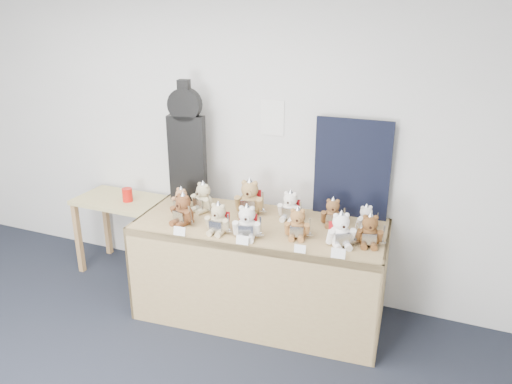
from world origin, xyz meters
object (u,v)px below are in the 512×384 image
at_px(guitar_case, 187,143).
at_px(side_table, 124,211).
at_px(teddy_back_centre_left, 250,199).
at_px(teddy_back_right, 333,213).
at_px(teddy_back_centre_right, 290,207).
at_px(teddy_back_end, 366,219).
at_px(teddy_front_far_left, 183,210).
at_px(teddy_front_end, 370,231).
at_px(teddy_front_right, 297,224).
at_px(teddy_front_left, 218,219).
at_px(display_table, 257,248).
at_px(red_cup, 127,195).
at_px(teddy_front_centre, 247,223).
at_px(teddy_back_far_left, 181,200).
at_px(teddy_back_left, 203,198).
at_px(teddy_front_far_right, 341,231).

bearing_deg(guitar_case, side_table, 175.09).
relative_size(teddy_back_centre_left, teddy_back_right, 1.35).
bearing_deg(teddy_back_centre_left, teddy_back_centre_right, -5.30).
bearing_deg(teddy_back_end, teddy_back_centre_right, 151.82).
bearing_deg(teddy_front_far_left, teddy_front_end, 19.71).
relative_size(teddy_front_right, teddy_back_centre_left, 0.78).
height_order(guitar_case, teddy_back_centre_left, guitar_case).
bearing_deg(teddy_front_left, guitar_case, 134.77).
distance_m(teddy_front_end, teddy_back_centre_left, 1.05).
height_order(display_table, teddy_back_right, teddy_back_right).
bearing_deg(teddy_back_centre_left, display_table, -64.41).
height_order(red_cup, teddy_front_right, teddy_front_right).
xyz_separation_m(teddy_front_left, teddy_front_end, (1.10, 0.23, 0.00)).
height_order(teddy_front_end, teddy_back_right, teddy_front_end).
relative_size(teddy_front_right, teddy_back_end, 1.18).
height_order(guitar_case, teddy_front_centre, guitar_case).
bearing_deg(teddy_back_right, side_table, 167.11).
bearing_deg(teddy_back_end, red_cup, 149.64).
height_order(display_table, teddy_back_far_left, teddy_back_far_left).
distance_m(teddy_front_far_left, teddy_back_left, 0.30).
relative_size(display_table, guitar_case, 1.94).
relative_size(teddy_back_right, teddy_back_far_left, 1.10).
bearing_deg(teddy_front_end, guitar_case, 157.09).
relative_size(teddy_front_right, teddy_front_far_right, 0.91).
distance_m(teddy_back_centre_right, teddy_back_right, 0.35).
relative_size(teddy_back_centre_left, teddy_back_centre_right, 1.25).
bearing_deg(teddy_front_far_right, red_cup, 141.78).
relative_size(guitar_case, teddy_front_far_left, 3.77).
xyz_separation_m(side_table, teddy_back_centre_left, (1.33, -0.04, 0.34)).
bearing_deg(teddy_front_end, teddy_back_centre_right, 148.88).
distance_m(side_table, teddy_back_right, 2.05).
bearing_deg(teddy_back_centre_left, teddy_front_far_right, -28.71).
relative_size(display_table, teddy_back_right, 8.28).
relative_size(guitar_case, teddy_back_left, 3.75).
distance_m(teddy_front_right, teddy_back_centre_left, 0.58).
bearing_deg(side_table, teddy_front_right, -9.62).
distance_m(teddy_back_left, teddy_back_centre_right, 0.75).
height_order(teddy_front_right, teddy_back_centre_right, teddy_back_centre_right).
relative_size(display_table, teddy_front_end, 7.67).
xyz_separation_m(red_cup, teddy_front_centre, (1.42, -0.45, 0.14)).
height_order(teddy_front_left, teddy_front_far_right, teddy_front_far_right).
relative_size(teddy_back_centre_right, teddy_back_far_left, 1.19).
relative_size(teddy_front_far_left, teddy_back_centre_left, 0.84).
bearing_deg(display_table, teddy_back_far_left, 168.39).
xyz_separation_m(side_table, guitar_case, (0.69, 0.06, 0.73)).
bearing_deg(teddy_back_left, teddy_back_right, 24.91).
xyz_separation_m(teddy_front_far_left, teddy_back_centre_left, (0.41, 0.39, 0.02)).
xyz_separation_m(teddy_front_far_left, teddy_back_right, (1.10, 0.43, -0.01)).
xyz_separation_m(teddy_front_left, teddy_back_end, (1.03, 0.49, -0.02)).
height_order(guitar_case, teddy_back_centre_right, guitar_case).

